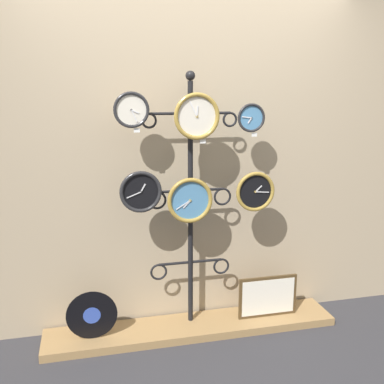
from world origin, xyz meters
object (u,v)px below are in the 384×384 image
display_stand (190,245)px  clock_top_right (251,118)px  clock_top_left (131,110)px  vinyl_record (92,315)px  clock_middle_left (141,192)px  clock_top_center (197,116)px  picture_frame (268,297)px  clock_middle_right (255,192)px  clock_middle_center (190,200)px

display_stand → clock_top_right: (0.42, -0.07, 0.93)m
clock_top_left → vinyl_record: size_ratio=0.66×
clock_top_right → clock_middle_left: size_ratio=0.70×
clock_top_center → picture_frame: (0.58, 0.04, -1.40)m
clock_top_left → display_stand: bearing=10.6°
display_stand → clock_middle_right: display_stand is taller
clock_top_center → clock_middle_center: size_ratio=0.97×
display_stand → clock_middle_left: (-0.37, -0.11, 0.45)m
vinyl_record → display_stand: bearing=7.4°
vinyl_record → picture_frame: bearing=0.7°
picture_frame → display_stand: bearing=172.5°
display_stand → picture_frame: 0.75m
clock_top_right → clock_middle_center: clock_top_right is taller
clock_middle_center → clock_top_left: bearing=176.8°
clock_top_right → clock_top_center: bearing=-173.5°
clock_top_left → clock_middle_left: 0.55m
clock_middle_left → clock_top_left: bearing=139.6°
clock_top_left → clock_middle_left: bearing=-40.4°
clock_middle_left → clock_middle_center: bearing=2.4°
clock_top_right → vinyl_record: bearing=-178.8°
clock_top_left → clock_top_right: 0.84m
display_stand → clock_middle_center: size_ratio=5.89×
display_stand → clock_top_right: 1.02m
clock_top_center → vinyl_record: clock_top_center is taller
clock_top_center → clock_top_right: (0.41, 0.05, -0.02)m
display_stand → clock_top_left: bearing=-169.4°
clock_top_left → picture_frame: 1.77m
display_stand → clock_middle_left: bearing=-162.9°
clock_middle_right → vinyl_record: size_ratio=0.82×
clock_middle_left → vinyl_record: size_ratio=0.80×
clock_top_left → clock_middle_right: clock_top_left is taller
clock_top_center → clock_middle_left: 0.64m
clock_top_right → clock_middle_right: bearing=-44.5°
clock_middle_right → clock_middle_center: bearing=179.2°
clock_middle_center → clock_middle_right: clock_middle_right is taller
display_stand → vinyl_record: display_stand is taller
clock_top_center → picture_frame: clock_top_center is taller
vinyl_record → clock_top_center: bearing=-1.7°
display_stand → clock_middle_center: 0.38m
clock_top_left → picture_frame: size_ratio=0.51×
clock_top_right → display_stand: bearing=170.2°
clock_middle_center → clock_top_right: bearing=3.5°
clock_middle_left → vinyl_record: bearing=177.1°
clock_top_right → clock_middle_left: bearing=-177.0°
clock_top_right → clock_middle_center: 0.72m
display_stand → vinyl_record: size_ratio=5.36×
clock_top_center → clock_middle_center: 0.59m
clock_top_right → clock_middle_right: 0.53m
vinyl_record → picture_frame: vinyl_record is taller
clock_middle_left → picture_frame: clock_middle_left is taller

